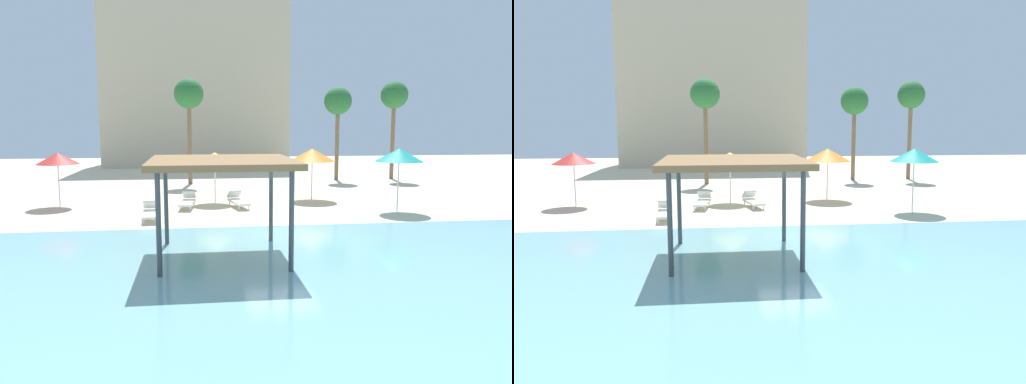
{
  "view_description": "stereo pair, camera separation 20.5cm",
  "coord_description": "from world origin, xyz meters",
  "views": [
    {
      "loc": [
        -3.05,
        -16.62,
        3.99
      ],
      "look_at": [
        -0.68,
        2.0,
        1.3
      ],
      "focal_mm": 34.09,
      "sensor_mm": 36.0,
      "label": 1
    },
    {
      "loc": [
        -2.85,
        -16.64,
        3.99
      ],
      "look_at": [
        -0.68,
        2.0,
        1.3
      ],
      "focal_mm": 34.09,
      "sensor_mm": 36.0,
      "label": 2
    }
  ],
  "objects": [
    {
      "name": "lagoon_water",
      "position": [
        0.0,
        -5.25,
        0.02
      ],
      "size": [
        44.0,
        13.5,
        0.04
      ],
      "primitive_type": "cube",
      "color": "#7AB7C1",
      "rests_on": "ground"
    },
    {
      "name": "palm_tree_1",
      "position": [
        10.93,
        16.45,
        5.71
      ],
      "size": [
        1.9,
        1.9,
        6.85
      ],
      "color": "brown",
      "rests_on": "ground"
    },
    {
      "name": "palm_tree_2",
      "position": [
        6.85,
        16.38,
        5.3
      ],
      "size": [
        1.9,
        1.9,
        6.42
      ],
      "color": "brown",
      "rests_on": "ground"
    },
    {
      "name": "hotel_block_0",
      "position": [
        -2.76,
        31.51,
        7.63
      ],
      "size": [
        16.71,
        9.08,
        15.27
      ],
      "primitive_type": "cube",
      "color": "beige",
      "rests_on": "ground"
    },
    {
      "name": "lounge_chair_2",
      "position": [
        -4.88,
        3.48,
        0.33
      ],
      "size": [
        0.72,
        1.93,
        0.74
      ],
      "rotation": [
        0.0,
        0.0,
        -1.51
      ],
      "color": "white",
      "rests_on": "ground"
    },
    {
      "name": "beach_umbrella_red_1",
      "position": [
        -9.49,
        7.39,
        2.3
      ],
      "size": [
        1.99,
        1.99,
        2.58
      ],
      "color": "silver",
      "rests_on": "ground"
    },
    {
      "name": "ground_plane",
      "position": [
        0.0,
        0.0,
        0.0
      ],
      "size": [
        80.0,
        80.0,
        0.0
      ],
      "primitive_type": "plane",
      "color": "beige"
    },
    {
      "name": "beach_umbrella_orange_2",
      "position": [
        3.01,
        7.93,
        2.33
      ],
      "size": [
        2.36,
        2.36,
        2.66
      ],
      "color": "silver",
      "rests_on": "ground"
    },
    {
      "name": "beach_umbrella_teal_3",
      "position": [
        6.06,
        4.13,
        2.55
      ],
      "size": [
        2.14,
        2.14,
        2.85
      ],
      "color": "silver",
      "rests_on": "ground"
    },
    {
      "name": "beach_umbrella_yellow_0",
      "position": [
        -2.04,
        7.59,
        2.26
      ],
      "size": [
        1.9,
        1.9,
        2.53
      ],
      "color": "silver",
      "rests_on": "ground"
    },
    {
      "name": "shade_pavilion",
      "position": [
        -2.26,
        -2.54,
        2.76
      ],
      "size": [
        4.15,
        4.15,
        2.94
      ],
      "color": "#42474C",
      "rests_on": "ground"
    },
    {
      "name": "lounge_chair_0",
      "position": [
        -3.4,
        6.15,
        0.33
      ],
      "size": [
        0.82,
        1.95,
        0.74
      ],
      "rotation": [
        0.0,
        0.0,
        -1.69
      ],
      "color": "white",
      "rests_on": "ground"
    },
    {
      "name": "palm_tree_0",
      "position": [
        -3.32,
        15.21,
        5.64
      ],
      "size": [
        1.9,
        1.9,
        6.77
      ],
      "color": "brown",
      "rests_on": "ground"
    },
    {
      "name": "lounge_chair_1",
      "position": [
        -1.03,
        6.09,
        0.33
      ],
      "size": [
        1.0,
        1.98,
        0.74
      ],
      "rotation": [
        0.0,
        0.0,
        -1.35
      ],
      "color": "white",
      "rests_on": "ground"
    }
  ]
}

